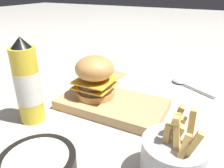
{
  "coord_description": "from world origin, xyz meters",
  "views": [
    {
      "loc": [
        -0.26,
        0.46,
        0.32
      ],
      "look_at": [
        -0.01,
        -0.02,
        0.08
      ],
      "focal_mm": 35.0,
      "sensor_mm": 36.0,
      "label": 1
    }
  ],
  "objects": [
    {
      "name": "serving_board",
      "position": [
        -0.01,
        -0.02,
        0.01
      ],
      "size": [
        0.3,
        0.16,
        0.03
      ],
      "color": "tan",
      "rests_on": "ground_plane"
    },
    {
      "name": "ketchup_puddle",
      "position": [
        0.23,
        0.06,
        0.0
      ],
      "size": [
        0.06,
        0.06,
        0.0
      ],
      "color": "#B21E14",
      "rests_on": "ground_plane"
    },
    {
      "name": "spoon",
      "position": [
        -0.16,
        -0.27,
        0.01
      ],
      "size": [
        0.16,
        0.1,
        0.01
      ],
      "rotation": [
        0.0,
        0.0,
        5.76
      ],
      "color": "#B2B2B7",
      "rests_on": "ground_plane"
    },
    {
      "name": "burger",
      "position": [
        0.04,
        -0.02,
        0.09
      ],
      "size": [
        0.11,
        0.11,
        0.12
      ],
      "color": "tan",
      "rests_on": "serving_board"
    },
    {
      "name": "fries_basket",
      "position": [
        -0.22,
        0.15,
        0.04
      ],
      "size": [
        0.11,
        0.11,
        0.14
      ],
      "color": "#B7B7BC",
      "rests_on": "ground_plane"
    },
    {
      "name": "parchment_square",
      "position": [
        0.12,
        -0.24,
        0.0
      ],
      "size": [
        0.14,
        0.14,
        0.0
      ],
      "color": "tan",
      "rests_on": "ground_plane"
    },
    {
      "name": "ketchup_bottle",
      "position": [
        0.15,
        0.12,
        0.1
      ],
      "size": [
        0.06,
        0.06,
        0.22
      ],
      "color": "yellow",
      "rests_on": "ground_plane"
    },
    {
      "name": "ground_plane",
      "position": [
        0.0,
        0.0,
        0.0
      ],
      "size": [
        6.0,
        6.0,
        0.0
      ],
      "primitive_type": "plane",
      "color": "#B7B2A8"
    }
  ]
}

